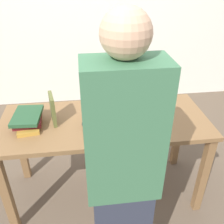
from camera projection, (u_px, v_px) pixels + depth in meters
ground_plane at (106, 190)px, 2.31m from camera, size 12.00×12.00×0.00m
wall_back at (89, 8)px, 3.19m from camera, size 8.00×0.06×2.60m
reading_desk at (105, 131)px, 1.96m from camera, size 1.59×0.67×0.78m
open_book at (118, 121)px, 1.85m from camera, size 0.50×0.35×0.08m
book_stack_tall at (28, 119)px, 1.82m from camera, size 0.21×0.31×0.09m
book_standing_upright at (53, 109)px, 1.83m from camera, size 0.06×0.17×0.22m
reading_lamp at (155, 65)px, 1.88m from camera, size 0.15×0.15×0.48m
coffee_mug at (89, 121)px, 1.80m from camera, size 0.10×0.09×0.10m
person_reader at (122, 183)px, 1.28m from camera, size 0.36×0.22×1.69m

